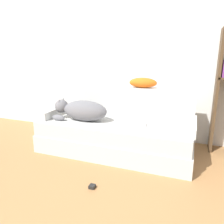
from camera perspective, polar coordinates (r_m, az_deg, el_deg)
name	(u,v)px	position (r m, az deg, el deg)	size (l,w,h in m)	color
wall_back	(134,47)	(3.35, 5.76, 16.47)	(7.30, 0.06, 2.70)	white
couch	(115,137)	(2.88, 0.68, -6.49)	(1.96, 0.82, 0.41)	silver
couch_backrest	(123,101)	(3.07, 2.87, 2.87)	(1.92, 0.15, 0.40)	silver
couch_arm_left	(55,111)	(3.20, -14.75, 0.14)	(0.15, 0.63, 0.11)	silver
couch_arm_right	(189,125)	(2.63, 19.52, -3.34)	(0.15, 0.63, 0.11)	silver
dog	(81,110)	(2.86, -7.99, 0.48)	(0.74, 0.31, 0.27)	slate
laptop	(131,124)	(2.68, 4.97, -3.21)	(0.39, 0.26, 0.02)	silver
throw_pillow	(143,83)	(2.96, 8.10, 7.58)	(0.37, 0.19, 0.13)	orange
power_adapter	(92,187)	(2.22, -5.20, -18.82)	(0.06, 0.06, 0.03)	black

